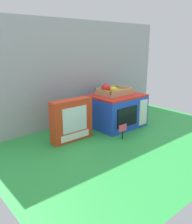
{
  "coord_description": "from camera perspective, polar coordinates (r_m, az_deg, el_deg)",
  "views": [
    {
      "loc": [
        -1.08,
        -1.21,
        0.6
      ],
      "look_at": [
        -0.08,
        -0.02,
        0.15
      ],
      "focal_mm": 37.52,
      "sensor_mm": 36.0,
      "label": 1
    }
  ],
  "objects": [
    {
      "name": "ground_plane",
      "position": [
        1.73,
        1.42,
        -4.07
      ],
      "size": [
        1.7,
        1.7,
        0.0
      ],
      "primitive_type": "plane",
      "color": "green",
      "rests_on": "ground"
    },
    {
      "name": "display_back_panel",
      "position": [
        1.83,
        -3.73,
        9.47
      ],
      "size": [
        1.61,
        0.03,
        0.77
      ],
      "primitive_type": "cube",
      "color": "#A0A3A8",
      "rests_on": "ground"
    },
    {
      "name": "toy_microwave",
      "position": [
        1.77,
        5.11,
        0.39
      ],
      "size": [
        0.38,
        0.3,
        0.24
      ],
      "color": "blue",
      "rests_on": "ground"
    },
    {
      "name": "food_groups_crate",
      "position": [
        1.74,
        4.14,
        5.05
      ],
      "size": [
        0.24,
        0.18,
        0.09
      ],
      "color": "tan",
      "rests_on": "toy_microwave"
    },
    {
      "name": "cookie_set_box",
      "position": [
        1.5,
        -5.96,
        -2.0
      ],
      "size": [
        0.28,
        0.08,
        0.27
      ],
      "color": "red",
      "rests_on": "ground"
    },
    {
      "name": "price_sign",
      "position": [
        1.54,
        6.52,
        -4.25
      ],
      "size": [
        0.07,
        0.01,
        0.1
      ],
      "color": "black",
      "rests_on": "ground"
    }
  ]
}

